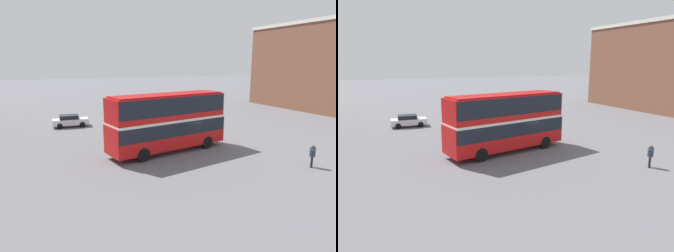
% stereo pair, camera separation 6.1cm
% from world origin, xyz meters
% --- Properties ---
extents(ground_plane, '(240.00, 240.00, 0.00)m').
position_xyz_m(ground_plane, '(0.00, 0.00, 0.00)').
color(ground_plane, slate).
extents(double_decker_bus, '(10.44, 4.38, 4.77)m').
position_xyz_m(double_decker_bus, '(-1.43, -0.12, 2.74)').
color(double_decker_bus, red).
rests_on(double_decker_bus, ground_plane).
extents(pedestrian_foreground, '(0.58, 0.58, 1.66)m').
position_xyz_m(pedestrian_foreground, '(6.21, -7.76, 1.01)').
color(pedestrian_foreground, '#232328').
rests_on(pedestrian_foreground, ground_plane).
extents(parked_car_kerb_near, '(3.99, 1.96, 1.37)m').
position_xyz_m(parked_car_kerb_near, '(-7.65, 13.34, 0.70)').
color(parked_car_kerb_near, silver).
rests_on(parked_car_kerb_near, ground_plane).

